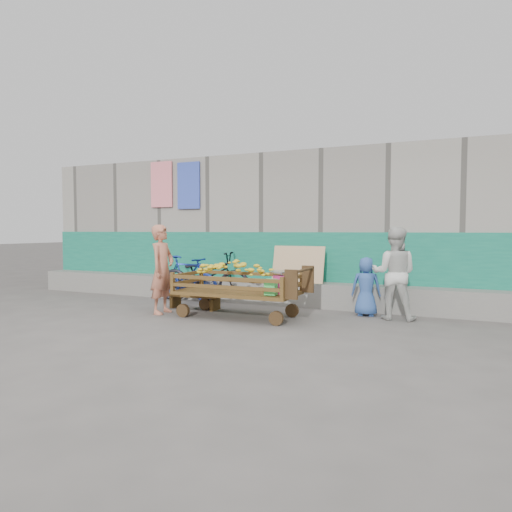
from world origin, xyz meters
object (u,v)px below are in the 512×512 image
at_px(bicycle_dark, 204,277).
at_px(bicycle_blue, 186,278).
at_px(vendor_man, 162,269).
at_px(child, 366,286).
at_px(banana_cart, 235,279).
at_px(bench, 195,298).
at_px(woman, 394,273).

distance_m(bicycle_dark, bicycle_blue, 0.39).
height_order(vendor_man, bicycle_dark, vendor_man).
bearing_deg(child, banana_cart, 17.15).
relative_size(banana_cart, bench, 2.06).
bearing_deg(child, bicycle_dark, -13.66).
height_order(bench, woman, woman).
height_order(bench, bicycle_blue, bicycle_blue).
distance_m(vendor_man, bicycle_blue, 1.44).
height_order(woman, child, woman).
relative_size(woman, bicycle_dark, 0.78).
distance_m(banana_cart, bicycle_dark, 1.79).
bearing_deg(woman, bicycle_blue, -5.61).
relative_size(vendor_man, bicycle_dark, 0.80).
bearing_deg(bicycle_blue, bench, -133.07).
height_order(child, bicycle_blue, child).
bearing_deg(woman, banana_cart, 18.04).
bearing_deg(banana_cart, bench, 158.00).
distance_m(banana_cart, vendor_man, 1.33).
bearing_deg(bench, vendor_man, -113.18).
height_order(bicycle_dark, bicycle_blue, bicycle_dark).
relative_size(bench, woman, 0.71).
xyz_separation_m(bench, woman, (3.46, 0.45, 0.55)).
bearing_deg(bicycle_dark, banana_cart, -146.15).
height_order(banana_cart, woman, woman).
xyz_separation_m(vendor_man, bicycle_dark, (0.00, 1.43, -0.26)).
relative_size(child, bicycle_blue, 0.65).
xyz_separation_m(banana_cart, bicycle_blue, (-1.69, 1.15, -0.17)).
xyz_separation_m(bench, bicycle_blue, (-0.65, 0.73, 0.27)).
bearing_deg(bicycle_dark, vendor_man, 166.99).
xyz_separation_m(woman, child, (-0.46, 0.11, -0.25)).
bearing_deg(woman, child, -15.03).
relative_size(woman, child, 1.51).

